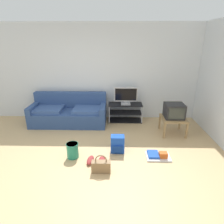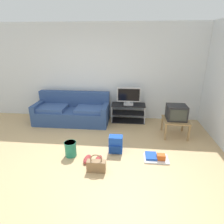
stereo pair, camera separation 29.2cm
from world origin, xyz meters
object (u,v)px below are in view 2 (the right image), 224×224
at_px(backpack, 116,144).
at_px(sneakers_pair, 93,159).
at_px(tv_stand, 128,113).
at_px(floor_tray, 156,158).
at_px(side_table, 175,122).
at_px(crt_tv, 176,112).
at_px(flat_tv, 129,96).
at_px(couch, 73,112).
at_px(cleaning_bucket, 71,149).
at_px(handbag, 96,166).

height_order(backpack, sneakers_pair, backpack).
relative_size(tv_stand, floor_tray, 2.01).
bearing_deg(floor_tray, side_table, 62.35).
relative_size(crt_tv, sneakers_pair, 1.20).
relative_size(flat_tv, sneakers_pair, 1.73).
distance_m(side_table, crt_tv, 0.23).
bearing_deg(tv_stand, backpack, -97.77).
height_order(flat_tv, crt_tv, flat_tv).
distance_m(couch, flat_tv, 1.67).
bearing_deg(flat_tv, cleaning_bucket, -120.80).
height_order(handbag, floor_tray, handbag).
bearing_deg(sneakers_pair, side_table, 35.44).
xyz_separation_m(side_table, handbag, (-1.69, -1.57, -0.25)).
height_order(flat_tv, floor_tray, flat_tv).
bearing_deg(crt_tv, backpack, -146.83).
distance_m(flat_tv, sneakers_pair, 2.27).
distance_m(flat_tv, cleaning_bucket, 2.29).
relative_size(side_table, sneakers_pair, 1.55).
bearing_deg(crt_tv, floor_tray, -117.30).
height_order(flat_tv, sneakers_pair, flat_tv).
height_order(tv_stand, cleaning_bucket, tv_stand).
distance_m(couch, floor_tray, 2.77).
relative_size(couch, handbag, 5.88).
relative_size(side_table, crt_tv, 1.29).
distance_m(flat_tv, backpack, 1.78).
xyz_separation_m(backpack, floor_tray, (0.82, -0.20, -0.14)).
distance_m(flat_tv, handbag, 2.49).
xyz_separation_m(couch, backpack, (1.37, -1.49, -0.13)).
xyz_separation_m(tv_stand, flat_tv, (0.00, -0.02, 0.50)).
relative_size(couch, sneakers_pair, 5.41).
height_order(couch, tv_stand, couch).
bearing_deg(floor_tray, crt_tv, 62.70).
distance_m(handbag, sneakers_pair, 0.32).
relative_size(tv_stand, handbag, 2.72).
bearing_deg(handbag, tv_stand, 77.47).
bearing_deg(floor_tray, backpack, 166.03).
xyz_separation_m(flat_tv, crt_tv, (1.16, -0.76, -0.16)).
relative_size(tv_stand, side_table, 1.62).
xyz_separation_m(flat_tv, handbag, (-0.53, -2.35, -0.64)).
bearing_deg(side_table, floor_tray, -117.65).
bearing_deg(side_table, flat_tv, 146.28).
distance_m(couch, cleaning_bucket, 1.79).
distance_m(crt_tv, backpack, 1.71).
relative_size(flat_tv, backpack, 1.81).
height_order(side_table, handbag, side_table).
xyz_separation_m(tv_stand, handbag, (-0.53, -2.37, -0.14)).
bearing_deg(side_table, couch, 167.86).
xyz_separation_m(flat_tv, backpack, (-0.23, -1.67, -0.58)).
bearing_deg(handbag, crt_tv, 43.31).
bearing_deg(flat_tv, crt_tv, -33.16).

